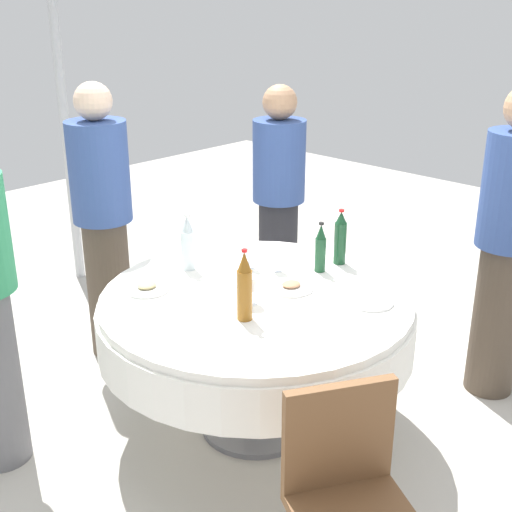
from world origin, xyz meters
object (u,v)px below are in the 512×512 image
at_px(person_north, 279,200).
at_px(chair_east, 348,490).
at_px(bottle_clear_inner, 188,244).
at_px(person_inner, 103,219).
at_px(plate_rear, 147,288).
at_px(dining_table, 256,322).
at_px(wine_glass_north, 276,252).
at_px(plate_near, 370,301).
at_px(bottle_dark_green_north, 340,238).
at_px(bottle_dark_green_left, 320,249).
at_px(bottle_amber_front, 245,287).
at_px(wine_glass_east, 249,251).
at_px(wine_glass_right, 251,284).
at_px(person_left, 508,241).
at_px(plate_far, 291,287).

distance_m(person_north, chair_east, 2.43).
xyz_separation_m(bottle_clear_inner, person_inner, (0.03, -0.71, -0.02)).
bearing_deg(plate_rear, dining_table, 128.09).
xyz_separation_m(dining_table, bottle_clear_inner, (0.01, -0.47, 0.28)).
relative_size(wine_glass_north, plate_rear, 0.70).
height_order(bottle_clear_inner, plate_near, bottle_clear_inner).
bearing_deg(chair_east, bottle_dark_green_north, -110.98).
bearing_deg(bottle_clear_inner, bottle_dark_green_north, 139.56).
bearing_deg(chair_east, dining_table, -90.00).
height_order(bottle_dark_green_north, chair_east, bottle_dark_green_north).
xyz_separation_m(bottle_clear_inner, bottle_dark_green_left, (-0.45, 0.51, -0.02)).
height_order(bottle_dark_green_north, plate_near, bottle_dark_green_north).
xyz_separation_m(bottle_amber_front, bottle_dark_green_north, (-0.81, -0.10, -0.01)).
bearing_deg(person_north, wine_glass_north, -86.05).
bearing_deg(person_inner, bottle_dark_green_left, -70.47).
relative_size(bottle_dark_green_north, plate_rear, 1.42).
bearing_deg(wine_glass_east, person_north, -146.66).
bearing_deg(wine_glass_north, dining_table, 24.44).
bearing_deg(plate_rear, wine_glass_east, 163.68).
bearing_deg(person_north, dining_table, -90.00).
distance_m(wine_glass_right, person_left, 1.41).
bearing_deg(bottle_dark_green_north, person_inner, -62.60).
relative_size(person_left, chair_east, 1.93).
bearing_deg(bottle_dark_green_north, plate_far, 4.85).
xyz_separation_m(bottle_clear_inner, wine_glass_east, (-0.22, 0.22, -0.04)).
bearing_deg(plate_far, wine_glass_right, -6.05).
distance_m(bottle_clear_inner, chair_east, 1.60).
bearing_deg(wine_glass_north, wine_glass_east, -60.84).
height_order(plate_far, person_inner, person_inner).
height_order(person_inner, chair_east, person_inner).
height_order(person_north, chair_east, person_north).
distance_m(dining_table, plate_rear, 0.55).
height_order(bottle_clear_inner, wine_glass_right, bottle_clear_inner).
distance_m(bottle_dark_green_north, chair_east, 1.53).
height_order(bottle_amber_front, plate_far, bottle_amber_front).
bearing_deg(plate_far, wine_glass_north, -120.11).
height_order(bottle_dark_green_north, person_north, person_north).
bearing_deg(person_north, bottle_clear_inner, -110.00).
height_order(plate_far, plate_rear, same).
relative_size(dining_table, plate_far, 7.14).
relative_size(bottle_amber_front, person_north, 0.21).
relative_size(wine_glass_right, person_north, 0.09).
relative_size(dining_table, person_north, 0.98).
bearing_deg(bottle_dark_green_left, plate_rear, -30.36).
xyz_separation_m(person_left, person_north, (0.11, -1.50, -0.07)).
distance_m(bottle_amber_front, bottle_dark_green_north, 0.82).
relative_size(bottle_amber_front, person_left, 0.20).
bearing_deg(wine_glass_right, chair_east, 62.59).
relative_size(bottle_clear_inner, person_north, 0.19).
relative_size(dining_table, plate_rear, 7.23).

